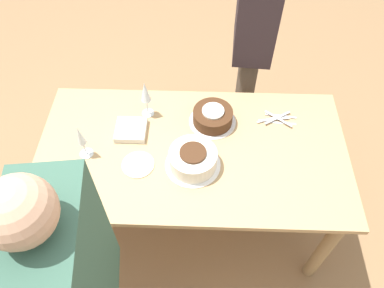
{
  "coord_description": "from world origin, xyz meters",
  "views": [
    {
      "loc": [
        -0.04,
        1.13,
        2.29
      ],
      "look_at": [
        0.0,
        0.0,
        0.8
      ],
      "focal_mm": 35.0,
      "sensor_mm": 36.0,
      "label": 1
    }
  ],
  "objects_px": {
    "wine_glass_near": "(81,137)",
    "cake_center_white": "(193,159)",
    "wine_glass_far": "(145,93)",
    "cake_front_chocolate": "(213,117)",
    "person_cutting": "(256,16)",
    "person_watching": "(78,285)"
  },
  "relations": [
    {
      "from": "person_cutting",
      "to": "person_watching",
      "type": "distance_m",
      "value": 1.64
    },
    {
      "from": "wine_glass_far",
      "to": "person_cutting",
      "type": "distance_m",
      "value": 0.77
    },
    {
      "from": "cake_front_chocolate",
      "to": "person_cutting",
      "type": "bearing_deg",
      "value": -113.51
    },
    {
      "from": "cake_center_white",
      "to": "wine_glass_far",
      "type": "distance_m",
      "value": 0.44
    },
    {
      "from": "wine_glass_near",
      "to": "wine_glass_far",
      "type": "xyz_separation_m",
      "value": [
        -0.28,
        -0.29,
        0.02
      ]
    },
    {
      "from": "wine_glass_far",
      "to": "person_watching",
      "type": "relative_size",
      "value": 0.14
    },
    {
      "from": "wine_glass_near",
      "to": "wine_glass_far",
      "type": "relative_size",
      "value": 0.92
    },
    {
      "from": "person_cutting",
      "to": "person_watching",
      "type": "relative_size",
      "value": 1.08
    },
    {
      "from": "cake_front_chocolate",
      "to": "person_cutting",
      "type": "relative_size",
      "value": 0.15
    },
    {
      "from": "cake_center_white",
      "to": "wine_glass_near",
      "type": "height_order",
      "value": "wine_glass_near"
    },
    {
      "from": "wine_glass_near",
      "to": "cake_center_white",
      "type": "bearing_deg",
      "value": 174.71
    },
    {
      "from": "wine_glass_far",
      "to": "person_watching",
      "type": "xyz_separation_m",
      "value": [
        0.12,
        1.0,
        0.07
      ]
    },
    {
      "from": "cake_center_white",
      "to": "person_cutting",
      "type": "xyz_separation_m",
      "value": [
        -0.33,
        -0.82,
        0.25
      ]
    },
    {
      "from": "person_cutting",
      "to": "cake_center_white",
      "type": "bearing_deg",
      "value": -17.67
    },
    {
      "from": "cake_front_chocolate",
      "to": "wine_glass_far",
      "type": "bearing_deg",
      "value": -7.9
    },
    {
      "from": "cake_front_chocolate",
      "to": "wine_glass_near",
      "type": "height_order",
      "value": "wine_glass_near"
    },
    {
      "from": "cake_front_chocolate",
      "to": "person_cutting",
      "type": "xyz_separation_m",
      "value": [
        -0.23,
        -0.53,
        0.26
      ]
    },
    {
      "from": "wine_glass_far",
      "to": "person_cutting",
      "type": "relative_size",
      "value": 0.13
    },
    {
      "from": "wine_glass_far",
      "to": "wine_glass_near",
      "type": "bearing_deg",
      "value": 45.19
    },
    {
      "from": "wine_glass_near",
      "to": "person_cutting",
      "type": "bearing_deg",
      "value": -138.55
    },
    {
      "from": "cake_center_white",
      "to": "person_watching",
      "type": "bearing_deg",
      "value": 60.46
    },
    {
      "from": "wine_glass_near",
      "to": "person_cutting",
      "type": "xyz_separation_m",
      "value": [
        -0.87,
        -0.77,
        0.17
      ]
    }
  ]
}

